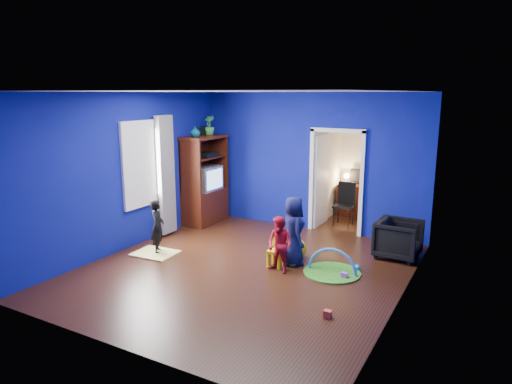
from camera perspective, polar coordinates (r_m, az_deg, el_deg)
The scene contains 32 objects.
floor at distance 7.69m, azimuth -1.45°, elevation -9.69°, with size 5.00×5.50×0.01m, color black.
ceiling at distance 7.13m, azimuth -1.58°, elevation 12.46°, with size 5.00×5.50×0.01m, color white.
wall_back at distance 9.71m, azimuth 6.74°, elevation 3.74°, with size 5.00×0.02×2.90m, color navy.
wall_front at distance 5.16m, azimuth -17.18°, elevation -4.33°, with size 5.00×0.02×2.90m, color navy.
wall_left at distance 8.79m, azimuth -15.73°, elevation 2.47°, with size 0.02×5.50×2.90m, color navy.
wall_right at distance 6.41m, azimuth 18.15°, elevation -1.21°, with size 0.02×5.50×2.90m, color navy.
alcove at distance 10.36m, azimuth 11.64°, elevation 2.98°, with size 1.00×1.75×2.50m, color silver, non-canonical shape.
armchair at distance 8.50m, azimuth 17.39°, elevation -5.64°, with size 0.73×0.75×0.69m, color black.
child_black at distance 8.51m, azimuth -12.21°, elevation -4.24°, with size 0.36×0.24×1.00m, color black.
child_navy at distance 7.77m, azimuth 4.68°, elevation -4.86°, with size 0.58×0.38×1.18m, color #0E1236.
toddler_red at distance 7.45m, azimuth 2.97°, elevation -6.61°, with size 0.45×0.35×0.93m, color #AD1213.
vase at distance 9.85m, azimuth -7.60°, elevation 7.49°, with size 0.22×0.22×0.23m, color #0D606A.
potted_plant at distance 10.26m, azimuth -5.88°, elevation 8.29°, with size 0.24×0.24×0.43m, color green.
tv_armoire at distance 10.24m, azimuth -6.43°, elevation 1.52°, with size 0.58×1.14×1.96m, color #3F190A.
crt_tv at distance 10.21m, azimuth -6.25°, elevation 1.72°, with size 0.46×0.70×0.54m, color silver.
yellow_blanket at distance 8.59m, azimuth -12.51°, elevation -7.50°, with size 0.75×0.60×0.03m, color #F2E07A.
hopper_ball at distance 8.14m, azimuth 5.04°, elevation -7.09°, with size 0.37×0.37×0.37m, color yellow.
kid_chair at distance 7.76m, azimuth 2.60°, elevation -7.53°, with size 0.28×0.28×0.50m, color yellow.
play_mat at distance 7.65m, azimuth 9.47°, elevation -9.90°, with size 0.93×0.93×0.02m, color #389220.
toy_arch at distance 7.64m, azimuth 9.47°, elevation -9.84°, with size 0.83×0.83×0.05m, color #3F8CD8.
window_left at distance 9.01m, azimuth -14.14°, elevation 3.44°, with size 0.03×0.95×1.55m, color white.
curtain at distance 9.39m, azimuth -11.25°, elevation 2.06°, with size 0.14×0.42×2.40m, color slate.
doorway at distance 9.57m, azimuth 10.01°, elevation 1.08°, with size 1.16×0.10×2.10m, color white.
study_desk at distance 11.12m, azimuth 12.43°, elevation -1.02°, with size 0.88×0.44×0.75m, color #3D140A.
desk_monitor at distance 11.12m, azimuth 12.74°, elevation 1.99°, with size 0.40×0.05×0.32m, color black.
desk_lamp at distance 11.15m, azimuth 11.27°, elevation 1.98°, with size 0.14×0.14×0.14m, color #FFD88C.
folding_chair at distance 10.21m, azimuth 10.90°, elevation -1.64°, with size 0.40×0.40×0.92m, color black.
book_shelf at distance 10.98m, azimuth 12.99°, elevation 7.49°, with size 0.88×0.24×0.04m, color white.
toy_0 at distance 6.24m, azimuth 8.95°, elevation -14.83°, with size 0.10×0.08×0.10m, color #F65029.
toy_1 at distance 7.82m, azimuth 12.52°, elevation -9.19°, with size 0.11×0.11×0.11m, color #26A5DC.
toy_2 at distance 7.82m, azimuth 4.62°, elevation -8.91°, with size 0.11×0.11×0.11m, color green.
toy_3 at distance 7.46m, azimuth 11.02°, elevation -10.23°, with size 0.10×0.08×0.10m, color #C54BC8.
Camera 1 is at (3.62, -6.15, 2.88)m, focal length 32.00 mm.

